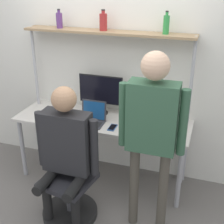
# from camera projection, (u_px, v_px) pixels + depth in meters

# --- Properties ---
(ground_plane) EXTENTS (12.00, 12.00, 0.00)m
(ground_plane) POSITION_uv_depth(u_px,v_px,m) (93.00, 193.00, 3.53)
(ground_plane) COLOR slate
(wall_back) EXTENTS (8.00, 0.06, 2.70)m
(wall_back) POSITION_uv_depth(u_px,v_px,m) (112.00, 62.00, 3.56)
(wall_back) COLOR silver
(wall_back) RESTS_ON ground_plane
(desk) EXTENTS (1.97, 0.63, 0.78)m
(desk) POSITION_uv_depth(u_px,v_px,m) (102.00, 126.00, 3.53)
(desk) COLOR beige
(desk) RESTS_ON ground_plane
(shelf_unit) EXTENTS (1.87, 0.23, 1.73)m
(shelf_unit) POSITION_uv_depth(u_px,v_px,m) (107.00, 55.00, 3.37)
(shelf_unit) COLOR #997A56
(shelf_unit) RESTS_ON ground_plane
(monitor) EXTENTS (0.51, 0.17, 0.46)m
(monitor) POSITION_uv_depth(u_px,v_px,m) (101.00, 92.00, 3.54)
(monitor) COLOR black
(monitor) RESTS_ON desk
(laptop) EXTENTS (0.28, 0.23, 0.23)m
(laptop) POSITION_uv_depth(u_px,v_px,m) (93.00, 116.00, 3.41)
(laptop) COLOR #333338
(laptop) RESTS_ON desk
(cell_phone) EXTENTS (0.07, 0.15, 0.01)m
(cell_phone) POSITION_uv_depth(u_px,v_px,m) (112.00, 127.00, 3.30)
(cell_phone) COLOR #264C8C
(cell_phone) RESTS_ON desk
(office_chair) EXTENTS (0.56, 0.56, 0.90)m
(office_chair) POSITION_uv_depth(u_px,v_px,m) (71.00, 190.00, 3.15)
(office_chair) COLOR black
(office_chair) RESTS_ON ground_plane
(person_seated) EXTENTS (0.62, 0.47, 1.39)m
(person_seated) POSITION_uv_depth(u_px,v_px,m) (66.00, 146.00, 2.89)
(person_seated) COLOR black
(person_seated) RESTS_ON ground_plane
(person_standing) EXTENTS (0.59, 0.24, 1.74)m
(person_standing) POSITION_uv_depth(u_px,v_px,m) (152.00, 123.00, 2.64)
(person_standing) COLOR #4C473D
(person_standing) RESTS_ON ground_plane
(bottle_green) EXTENTS (0.06, 0.06, 0.22)m
(bottle_green) POSITION_uv_depth(u_px,v_px,m) (166.00, 24.00, 3.05)
(bottle_green) COLOR #2D8C3F
(bottle_green) RESTS_ON shelf_unit
(bottle_red) EXTENTS (0.08, 0.08, 0.21)m
(bottle_red) POSITION_uv_depth(u_px,v_px,m) (103.00, 22.00, 3.24)
(bottle_red) COLOR maroon
(bottle_red) RESTS_ON shelf_unit
(bottle_purple) EXTENTS (0.07, 0.07, 0.20)m
(bottle_purple) POSITION_uv_depth(u_px,v_px,m) (59.00, 20.00, 3.39)
(bottle_purple) COLOR #593372
(bottle_purple) RESTS_ON shelf_unit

